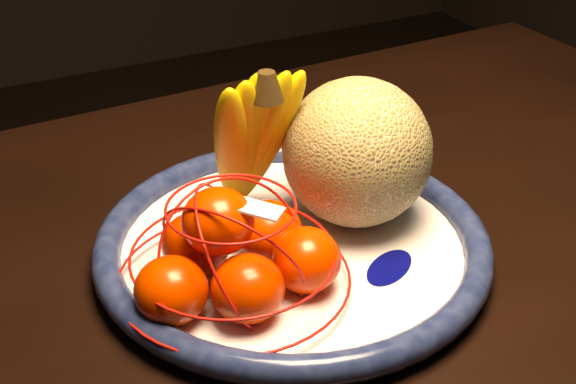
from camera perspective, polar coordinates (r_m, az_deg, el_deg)
name	(u,v)px	position (r m, az deg, el deg)	size (l,w,h in m)	color
dining_table	(272,320)	(0.84, -1.16, -9.07)	(1.44, 0.90, 0.70)	black
fruit_bowl	(292,245)	(0.79, 0.32, -3.77)	(0.39, 0.39, 0.03)	white
cantaloupe	(357,152)	(0.80, 4.94, 2.83)	(0.15, 0.15, 0.15)	olive
banana_bunch	(250,135)	(0.79, -2.74, 4.04)	(0.12, 0.12, 0.19)	yellow
mandarin_bag	(235,256)	(0.71, -3.80, -4.55)	(0.25, 0.25, 0.13)	#F22F00
price_tag	(241,204)	(0.68, -3.36, -0.86)	(0.07, 0.03, 0.00)	white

